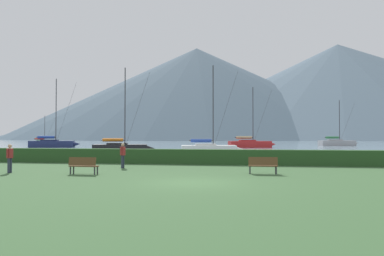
% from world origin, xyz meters
% --- Properties ---
extents(ground_plane, '(1000.00, 1000.00, 0.00)m').
position_xyz_m(ground_plane, '(0.00, 0.00, 0.00)').
color(ground_plane, '#385B33').
extents(harbor_water, '(320.00, 246.00, 0.00)m').
position_xyz_m(harbor_water, '(0.00, 137.00, 0.00)').
color(harbor_water, gray).
rests_on(harbor_water, ground_plane).
extents(hedge_line, '(80.00, 1.20, 1.11)m').
position_xyz_m(hedge_line, '(0.00, 11.00, 0.56)').
color(hedge_line, '#284C23').
rests_on(hedge_line, ground_plane).
extents(sailboat_slip_1, '(8.99, 4.69, 11.23)m').
position_xyz_m(sailboat_slip_1, '(2.02, 51.94, 0.74)').
color(sailboat_slip_1, red).
rests_on(sailboat_slip_1, harbor_water).
extents(sailboat_slip_2, '(7.62, 3.48, 10.60)m').
position_xyz_m(sailboat_slip_2, '(-2.54, 26.93, 0.63)').
color(sailboat_slip_2, white).
rests_on(sailboat_slip_2, harbor_water).
extents(sailboat_slip_3, '(6.83, 3.81, 7.44)m').
position_xyz_m(sailboat_slip_3, '(-51.21, 70.23, 0.56)').
color(sailboat_slip_3, '#236B38').
rests_on(sailboat_slip_3, harbor_water).
extents(sailboat_slip_4, '(7.90, 3.92, 10.90)m').
position_xyz_m(sailboat_slip_4, '(-14.03, 28.08, 0.66)').
color(sailboat_slip_4, black).
rests_on(sailboat_slip_4, harbor_water).
extents(sailboat_slip_6, '(8.83, 4.30, 9.96)m').
position_xyz_m(sailboat_slip_6, '(20.60, 67.23, 0.71)').
color(sailboat_slip_6, '#9E9EA3').
rests_on(sailboat_slip_6, harbor_water).
extents(sailboat_slip_8, '(9.26, 4.89, 12.98)m').
position_xyz_m(sailboat_slip_8, '(-34.69, 46.97, 0.77)').
color(sailboat_slip_8, navy).
rests_on(sailboat_slip_8, harbor_water).
extents(park_bench_near_path, '(1.59, 0.49, 0.95)m').
position_xyz_m(park_bench_near_path, '(3.19, 4.41, 0.53)').
color(park_bench_near_path, brown).
rests_on(park_bench_near_path, ground_plane).
extents(park_bench_under_tree, '(1.64, 0.56, 0.95)m').
position_xyz_m(park_bench_under_tree, '(-6.59, 2.59, 0.53)').
color(park_bench_under_tree, brown).
rests_on(park_bench_under_tree, ground_plane).
extents(person_seated_viewer, '(0.36, 0.57, 1.65)m').
position_xyz_m(person_seated_viewer, '(-5.85, 6.72, 0.97)').
color(person_seated_viewer, '#2D3347').
rests_on(person_seated_viewer, ground_plane).
extents(person_standing_walker, '(0.36, 0.57, 1.65)m').
position_xyz_m(person_standing_walker, '(-11.14, 2.66, 0.97)').
color(person_standing_walker, '#2D3347').
rests_on(person_standing_walker, ground_plane).
extents(distant_hill_west_ridge, '(297.95, 297.95, 75.97)m').
position_xyz_m(distant_hill_west_ridge, '(-44.54, 284.28, 37.98)').
color(distant_hill_west_ridge, '#425666').
rests_on(distant_hill_west_ridge, ground_plane).
extents(distant_hill_central_peak, '(335.38, 335.38, 81.00)m').
position_xyz_m(distant_hill_central_peak, '(73.82, 311.23, 40.50)').
color(distant_hill_central_peak, '#4C6070').
rests_on(distant_hill_central_peak, ground_plane).
extents(distant_hill_east_ridge, '(279.29, 279.29, 36.66)m').
position_xyz_m(distant_hill_east_ridge, '(-162.79, 412.23, 18.33)').
color(distant_hill_east_ridge, '#425666').
rests_on(distant_hill_east_ridge, ground_plane).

